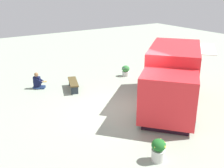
{
  "coord_description": "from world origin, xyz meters",
  "views": [
    {
      "loc": [
        6.11,
        8.3,
        4.95
      ],
      "look_at": [
        0.28,
        -0.6,
        1.03
      ],
      "focal_mm": 43.13,
      "sensor_mm": 36.0,
      "label": 1
    }
  ],
  "objects_px": {
    "person_customer": "(38,82)",
    "plaza_bench": "(73,83)",
    "planter_flowering_far": "(158,150)",
    "food_truck": "(172,78)",
    "planter_flowering_near": "(126,71)"
  },
  "relations": [
    {
      "from": "food_truck",
      "to": "plaza_bench",
      "type": "relative_size",
      "value": 3.47
    },
    {
      "from": "person_customer",
      "to": "planter_flowering_far",
      "type": "xyz_separation_m",
      "value": [
        -0.99,
        7.87,
        0.06
      ]
    },
    {
      "from": "planter_flowering_far",
      "to": "food_truck",
      "type": "bearing_deg",
      "value": -139.7
    },
    {
      "from": "food_truck",
      "to": "planter_flowering_near",
      "type": "height_order",
      "value": "food_truck"
    },
    {
      "from": "food_truck",
      "to": "planter_flowering_far",
      "type": "height_order",
      "value": "food_truck"
    },
    {
      "from": "person_customer",
      "to": "planter_flowering_near",
      "type": "relative_size",
      "value": 1.35
    },
    {
      "from": "food_truck",
      "to": "plaza_bench",
      "type": "distance_m",
      "value": 4.91
    },
    {
      "from": "planter_flowering_far",
      "to": "plaza_bench",
      "type": "distance_m",
      "value": 6.71
    },
    {
      "from": "food_truck",
      "to": "person_customer",
      "type": "distance_m",
      "value": 6.7
    },
    {
      "from": "food_truck",
      "to": "plaza_bench",
      "type": "height_order",
      "value": "food_truck"
    },
    {
      "from": "person_customer",
      "to": "plaza_bench",
      "type": "height_order",
      "value": "person_customer"
    },
    {
      "from": "planter_flowering_far",
      "to": "person_customer",
      "type": "bearing_deg",
      "value": -82.8
    },
    {
      "from": "person_customer",
      "to": "plaza_bench",
      "type": "distance_m",
      "value": 1.84
    },
    {
      "from": "person_customer",
      "to": "plaza_bench",
      "type": "relative_size",
      "value": 0.54
    },
    {
      "from": "person_customer",
      "to": "planter_flowering_near",
      "type": "bearing_deg",
      "value": 170.32
    }
  ]
}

